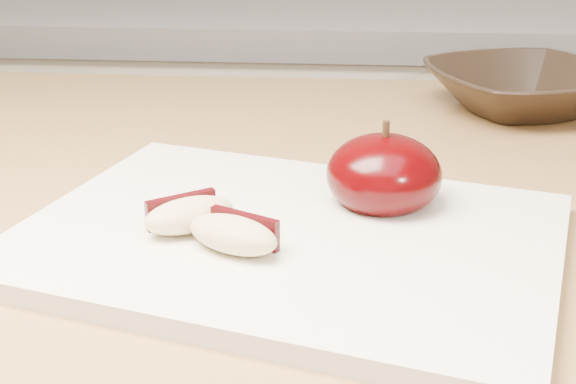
{
  "coord_description": "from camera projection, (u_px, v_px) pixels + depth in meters",
  "views": [
    {
      "loc": [
        0.09,
        -0.06,
        1.12
      ],
      "look_at": [
        0.05,
        0.39,
        0.94
      ],
      "focal_mm": 50.0,
      "sensor_mm": 36.0,
      "label": 1
    }
  ],
  "objects": [
    {
      "name": "cutting_board",
      "position": [
        288.0,
        239.0,
        0.5
      ],
      "size": [
        0.38,
        0.32,
        0.01
      ],
      "primitive_type": "cube",
      "rotation": [
        0.0,
        0.0,
        -0.28
      ],
      "color": "silver",
      "rests_on": "island_counter"
    },
    {
      "name": "back_cabinet",
      "position": [
        294.0,
        263.0,
        1.41
      ],
      "size": [
        2.4,
        0.62,
        0.94
      ],
      "color": "silver",
      "rests_on": "ground"
    },
    {
      "name": "bowl",
      "position": [
        522.0,
        89.0,
        0.77
      ],
      "size": [
        0.23,
        0.23,
        0.04
      ],
      "primitive_type": "imported",
      "rotation": [
        0.0,
        0.0,
        0.37
      ],
      "color": "black",
      "rests_on": "island_counter"
    },
    {
      "name": "apple_half",
      "position": [
        384.0,
        175.0,
        0.53
      ],
      "size": [
        0.1,
        0.1,
        0.06
      ],
      "rotation": [
        0.0,
        0.0,
        -0.43
      ],
      "color": "black",
      "rests_on": "cutting_board"
    },
    {
      "name": "apple_wedge_a",
      "position": [
        188.0,
        214.0,
        0.49
      ],
      "size": [
        0.06,
        0.06,
        0.02
      ],
      "rotation": [
        0.0,
        0.0,
        0.61
      ],
      "color": "#D2B885",
      "rests_on": "cutting_board"
    },
    {
      "name": "apple_wedge_b",
      "position": [
        234.0,
        234.0,
        0.46
      ],
      "size": [
        0.06,
        0.05,
        0.02
      ],
      "rotation": [
        0.0,
        0.0,
        -0.47
      ],
      "color": "#D2B885",
      "rests_on": "cutting_board"
    }
  ]
}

